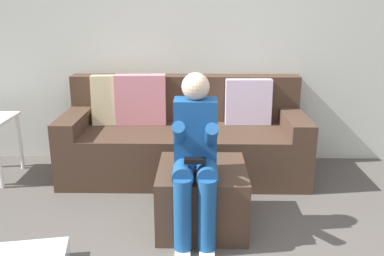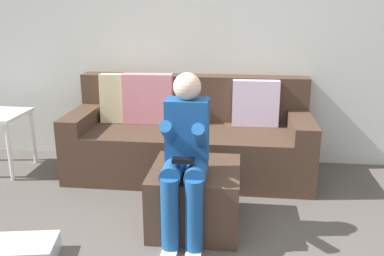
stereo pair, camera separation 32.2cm
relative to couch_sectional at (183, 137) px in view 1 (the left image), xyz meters
name	(u,v)px [view 1 (the left image)]	position (x,y,z in m)	size (l,w,h in m)	color
wall_back	(214,35)	(0.30, 0.43, 0.93)	(5.02, 0.10, 2.55)	silver
couch_sectional	(183,137)	(0.00, 0.00, 0.00)	(2.23, 0.89, 0.94)	#473326
ottoman	(202,197)	(0.18, -1.02, -0.12)	(0.63, 0.65, 0.45)	#473326
person_seated	(195,155)	(0.13, -1.21, 0.27)	(0.30, 0.55, 1.15)	#194C8C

